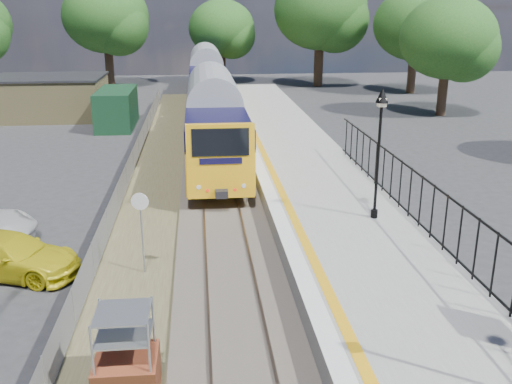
{
  "coord_description": "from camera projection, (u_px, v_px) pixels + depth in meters",
  "views": [
    {
      "loc": [
        -0.82,
        -12.51,
        8.04
      ],
      "look_at": [
        1.07,
        5.99,
        2.0
      ],
      "focal_mm": 40.0,
      "sensor_mm": 36.0,
      "label": 1
    }
  ],
  "objects": [
    {
      "name": "ground",
      "position": [
        238.0,
        341.0,
        14.4
      ],
      "size": [
        120.0,
        120.0,
        0.0
      ],
      "primitive_type": "plane",
      "color": "#2D2D30",
      "rests_on": "ground"
    },
    {
      "name": "track_bed",
      "position": [
        210.0,
        210.0,
        23.48
      ],
      "size": [
        5.9,
        80.0,
        0.29
      ],
      "color": "#473F38",
      "rests_on": "ground"
    },
    {
      "name": "platform",
      "position": [
        331.0,
        211.0,
        22.23
      ],
      "size": [
        5.0,
        70.0,
        0.9
      ],
      "primitive_type": "cube",
      "color": "gray",
      "rests_on": "ground"
    },
    {
      "name": "platform_edge",
      "position": [
        278.0,
        202.0,
        21.9
      ],
      "size": [
        0.9,
        70.0,
        0.01
      ],
      "color": "silver",
      "rests_on": "platform"
    },
    {
      "name": "victorian_lamp_north",
      "position": [
        380.0,
        123.0,
        19.26
      ],
      "size": [
        0.44,
        0.44,
        4.6
      ],
      "color": "black",
      "rests_on": "platform"
    },
    {
      "name": "palisade_fence",
      "position": [
        456.0,
        231.0,
        16.58
      ],
      "size": [
        0.12,
        26.0,
        2.0
      ],
      "color": "black",
      "rests_on": "platform"
    },
    {
      "name": "wire_fence",
      "position": [
        124.0,
        184.0,
        25.16
      ],
      "size": [
        0.06,
        52.0,
        1.2
      ],
      "color": "#999EA3",
      "rests_on": "ground"
    },
    {
      "name": "outbuilding",
      "position": [
        62.0,
        99.0,
        42.4
      ],
      "size": [
        10.8,
        10.1,
        3.12
      ],
      "color": "#9D8E58",
      "rests_on": "ground"
    },
    {
      "name": "tree_line",
      "position": [
        220.0,
        23.0,
        52.23
      ],
      "size": [
        56.8,
        43.8,
        11.88
      ],
      "color": "#332319",
      "rests_on": "ground"
    },
    {
      "name": "train",
      "position": [
        209.0,
        89.0,
        41.74
      ],
      "size": [
        2.82,
        40.83,
        3.51
      ],
      "color": "#F5B015",
      "rests_on": "ground"
    },
    {
      "name": "brick_plinth",
      "position": [
        126.0,
        357.0,
        12.0
      ],
      "size": [
        1.33,
        1.33,
        2.13
      ],
      "rotation": [
        0.0,
        0.0,
        -0.01
      ],
      "color": "brown",
      "rests_on": "ground"
    },
    {
      "name": "speed_sign",
      "position": [
        141.0,
        220.0,
        17.45
      ],
      "size": [
        0.54,
        0.14,
        2.71
      ],
      "rotation": [
        0.0,
        0.0,
        -0.18
      ],
      "color": "#999EA3",
      "rests_on": "ground"
    },
    {
      "name": "car_yellow",
      "position": [
        9.0,
        255.0,
        17.8
      ],
      "size": [
        4.89,
        3.2,
        1.32
      ],
      "primitive_type": "imported",
      "rotation": [
        0.0,
        0.0,
        1.25
      ],
      "color": "yellow",
      "rests_on": "ground"
    }
  ]
}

